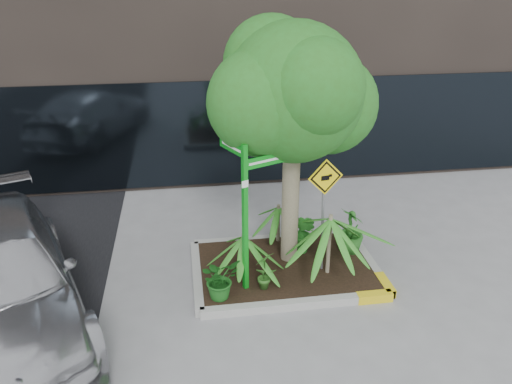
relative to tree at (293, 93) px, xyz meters
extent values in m
plane|color=gray|center=(-0.32, -0.55, -3.25)|extent=(80.00, 80.00, 0.00)
cube|color=#9E9E99|center=(-0.12, 0.85, -3.17)|extent=(3.20, 0.15, 0.15)
cube|color=#9E9E99|center=(-0.12, -1.35, -3.17)|extent=(3.20, 0.15, 0.15)
cube|color=#9E9E99|center=(-1.72, -0.25, -3.17)|extent=(0.15, 2.20, 0.15)
cube|color=#9E9E99|center=(1.48, -0.25, -3.17)|extent=(0.15, 2.20, 0.15)
cube|color=yellow|center=(1.18, -1.35, -3.17)|extent=(0.60, 0.17, 0.15)
cube|color=black|center=(-0.12, -0.25, -3.13)|extent=(3.05, 2.05, 0.06)
cylinder|color=gray|center=(0.00, -0.02, -1.81)|extent=(0.31, 0.31, 2.87)
cylinder|color=gray|center=(0.10, -0.02, -0.76)|extent=(0.54, 0.15, 0.93)
sphere|color=#26611B|center=(0.00, -0.02, 0.00)|extent=(2.30, 2.30, 2.30)
sphere|color=#26611B|center=(0.67, 0.27, -0.28)|extent=(1.72, 1.72, 1.72)
sphere|color=#26611B|center=(-0.57, -0.21, -0.09)|extent=(1.72, 1.72, 1.72)
sphere|color=#26611B|center=(0.19, -0.59, 0.20)|extent=(1.53, 1.53, 1.53)
sphere|color=#26611B|center=(-0.29, 0.46, 0.39)|extent=(1.63, 1.63, 1.63)
cylinder|color=gray|center=(0.57, -0.60, -2.53)|extent=(0.07, 0.07, 1.14)
cylinder|color=gray|center=(-0.91, -0.53, -2.67)|extent=(0.07, 0.07, 0.86)
cylinder|color=gray|center=(-0.07, 0.65, -2.71)|extent=(0.07, 0.07, 0.78)
imported|color=#185618|center=(-1.37, -1.04, -2.75)|extent=(0.87, 0.87, 0.69)
imported|color=#23651E|center=(1.20, 0.05, -2.66)|extent=(0.62, 0.62, 0.88)
imported|color=#2B621E|center=(-0.61, -0.90, -2.74)|extent=(0.52, 0.52, 0.71)
imported|color=#216B1F|center=(0.30, 0.13, -2.69)|extent=(0.64, 0.64, 0.83)
cube|color=#0D971A|center=(-0.92, -0.85, -1.90)|extent=(0.10, 0.10, 2.70)
cube|color=#0D971A|center=(-0.59, -0.70, -0.89)|extent=(0.70, 0.33, 0.17)
cube|color=#0D971A|center=(-1.07, -0.52, -0.70)|extent=(0.33, 0.70, 0.17)
cube|color=white|center=(-0.59, -0.72, -0.89)|extent=(0.53, 0.24, 0.04)
cube|color=white|center=(-1.08, -0.52, -0.70)|extent=(0.24, 0.53, 0.04)
cube|color=white|center=(-0.92, -0.89, -1.18)|extent=(0.11, 0.05, 0.12)
cylinder|color=slate|center=(0.49, -0.41, -2.14)|extent=(0.08, 0.18, 1.91)
cube|color=yellow|center=(0.49, -0.43, -1.34)|extent=(0.63, 0.13, 0.64)
cube|color=black|center=(0.49, -0.45, -1.34)|extent=(0.56, 0.11, 0.57)
cube|color=yellow|center=(0.49, -0.45, -1.34)|extent=(0.48, 0.09, 0.48)
cube|color=black|center=(0.48, -0.45, -1.35)|extent=(0.15, 0.03, 0.09)
camera|label=1|loc=(-1.82, -7.86, 1.80)|focal=35.00mm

